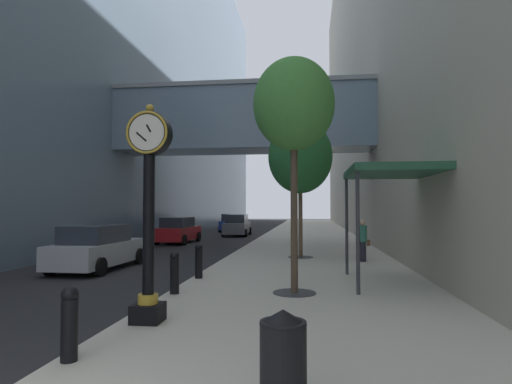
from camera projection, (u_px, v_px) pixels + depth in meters
name	position (u px, v px, depth m)	size (l,w,h in m)	color
ground_plane	(257.00, 240.00, 29.79)	(110.00, 110.00, 0.00)	#262628
sidewalk_right	(309.00, 237.00, 32.32)	(7.16, 80.00, 0.14)	beige
building_block_left	(120.00, 35.00, 34.75)	(23.76, 80.00, 33.12)	slate
building_block_right	(416.00, 22.00, 31.89)	(9.00, 80.00, 32.57)	#A89E89
street_clock	(149.00, 202.00, 8.09)	(0.84, 0.55, 4.17)	black
bollard_nearest	(70.00, 322.00, 6.00)	(0.25, 0.25, 1.06)	black
bollard_third	(175.00, 271.00, 10.68)	(0.25, 0.25, 1.06)	black
bollard_fourth	(199.00, 260.00, 13.02)	(0.25, 0.25, 1.06)	black
street_tree_near	(294.00, 106.00, 10.90)	(2.10, 2.10, 6.04)	#333335
street_tree_mid_near	(300.00, 157.00, 18.52)	(2.80, 2.80, 6.01)	#333335
trash_bin	(283.00, 356.00, 4.66)	(0.53, 0.53, 1.05)	black
pedestrian_walking	(363.00, 239.00, 16.98)	(0.46, 0.35, 1.68)	#23232D
storefront_awning	(389.00, 174.00, 12.14)	(2.40, 3.60, 3.30)	#235138
car_silver_near	(98.00, 248.00, 15.77)	(2.09, 4.62, 1.65)	#B7BABF
car_grey_mid	(237.00, 225.00, 34.35)	(2.06, 4.61, 1.73)	slate
car_blue_far	(232.00, 223.00, 40.23)	(2.04, 4.29, 1.68)	navy
car_red_trailing	(178.00, 231.00, 27.34)	(2.08, 4.38, 1.67)	#AD191E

